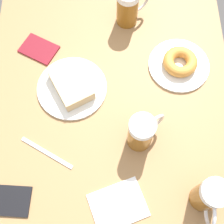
# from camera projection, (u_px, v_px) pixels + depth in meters

# --- Properties ---
(ground_plane) EXTENTS (8.00, 8.00, 0.00)m
(ground_plane) POSITION_uv_depth(u_px,v_px,m) (112.00, 164.00, 1.70)
(ground_plane) COLOR #474442
(table) EXTENTS (0.83, 1.00, 0.73)m
(table) POSITION_uv_depth(u_px,v_px,m) (112.00, 121.00, 1.08)
(table) COLOR #997044
(table) RESTS_ON ground_plane
(plate_with_cake) EXTENTS (0.24, 0.24, 0.05)m
(plate_with_cake) POSITION_uv_depth(u_px,v_px,m) (73.00, 86.00, 1.04)
(plate_with_cake) COLOR white
(plate_with_cake) RESTS_ON table
(plate_with_donut) EXTENTS (0.21, 0.21, 0.05)m
(plate_with_donut) POSITION_uv_depth(u_px,v_px,m) (181.00, 63.00, 1.08)
(plate_with_donut) COLOR white
(plate_with_donut) RESTS_ON table
(beer_mug_left) EXTENTS (0.08, 0.13, 0.14)m
(beer_mug_left) POSITION_uv_depth(u_px,v_px,m) (211.00, 197.00, 0.85)
(beer_mug_left) COLOR #8C5619
(beer_mug_left) RESTS_ON table
(beer_mug_center) EXTENTS (0.12, 0.09, 0.14)m
(beer_mug_center) POSITION_uv_depth(u_px,v_px,m) (130.00, 7.00, 1.10)
(beer_mug_center) COLOR #8C5619
(beer_mug_center) RESTS_ON table
(beer_mug_right) EXTENTS (0.11, 0.10, 0.14)m
(beer_mug_right) POSITION_uv_depth(u_px,v_px,m) (143.00, 132.00, 0.92)
(beer_mug_right) COLOR #8C5619
(beer_mug_right) RESTS_ON table
(napkin_folded) EXTENTS (0.19, 0.17, 0.00)m
(napkin_folded) POSITION_uv_depth(u_px,v_px,m) (120.00, 205.00, 0.91)
(napkin_folded) COLOR white
(napkin_folded) RESTS_ON table
(fork) EXTENTS (0.17, 0.11, 0.00)m
(fork) POSITION_uv_depth(u_px,v_px,m) (48.00, 153.00, 0.97)
(fork) COLOR silver
(fork) RESTS_ON table
(passport_near_edge) EXTENTS (0.15, 0.14, 0.01)m
(passport_near_edge) POSITION_uv_depth(u_px,v_px,m) (40.00, 49.00, 1.12)
(passport_near_edge) COLOR maroon
(passport_near_edge) RESTS_ON table
(passport_far_edge) EXTENTS (0.13, 0.10, 0.01)m
(passport_far_edge) POSITION_uv_depth(u_px,v_px,m) (10.00, 201.00, 0.92)
(passport_far_edge) COLOR black
(passport_far_edge) RESTS_ON table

